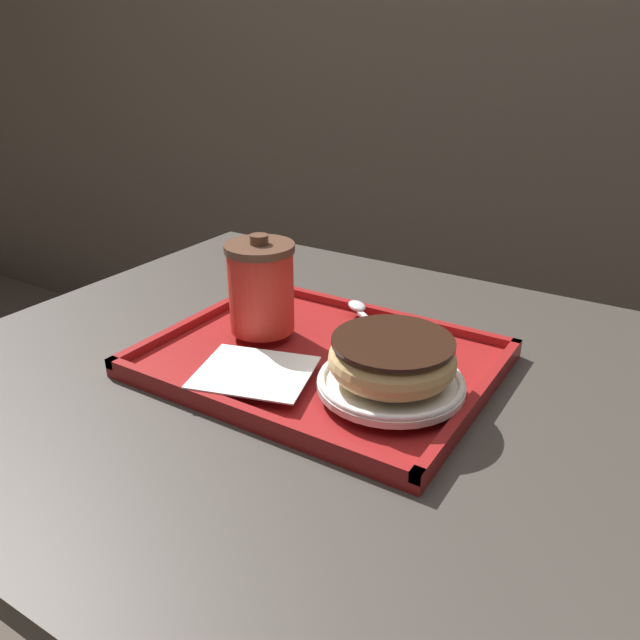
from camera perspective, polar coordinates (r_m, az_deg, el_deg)
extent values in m
cube|color=#38332D|center=(0.79, -1.78, -5.16)|extent=(0.91, 0.83, 0.03)
cylinder|color=#333338|center=(1.02, -1.49, -23.03)|extent=(0.08, 0.08, 0.69)
cube|color=maroon|center=(0.78, 0.00, -3.87)|extent=(0.41, 0.32, 0.01)
cube|color=maroon|center=(0.67, -7.10, -8.26)|extent=(0.41, 0.01, 0.01)
cube|color=maroon|center=(0.90, 5.23, 0.78)|extent=(0.41, 0.01, 0.01)
cube|color=maroon|center=(0.89, -10.99, 0.14)|extent=(0.01, 0.32, 0.01)
cube|color=maroon|center=(0.70, 14.01, -7.00)|extent=(0.01, 0.32, 0.01)
cube|color=white|center=(0.72, -6.02, -4.75)|extent=(0.16, 0.14, 0.00)
cylinder|color=red|center=(0.81, -5.40, 2.64)|extent=(0.08, 0.08, 0.11)
cylinder|color=brown|center=(0.79, -5.56, 6.59)|extent=(0.09, 0.09, 0.01)
cylinder|color=brown|center=(0.79, -5.60, 7.35)|extent=(0.02, 0.02, 0.01)
cylinder|color=white|center=(0.69, 6.49, -5.86)|extent=(0.16, 0.16, 0.01)
torus|color=white|center=(0.69, 6.51, -5.43)|extent=(0.16, 0.16, 0.01)
torus|color=#DBB270|center=(0.68, 6.61, -3.60)|extent=(0.14, 0.14, 0.04)
cylinder|color=black|center=(0.67, 6.70, -1.94)|extent=(0.13, 0.13, 0.00)
ellipsoid|color=silver|center=(0.89, 3.16, 1.36)|extent=(0.04, 0.04, 0.01)
cube|color=silver|center=(0.83, 5.27, -0.74)|extent=(0.10, 0.07, 0.00)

